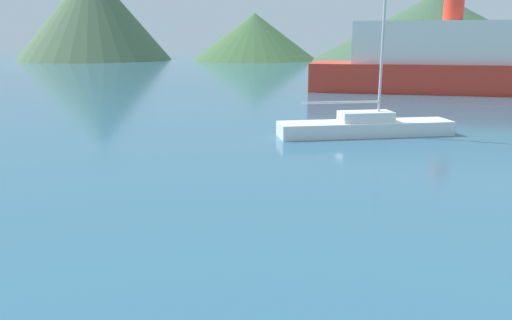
# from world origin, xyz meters

# --- Properties ---
(sailboat_inner) EXTENTS (8.09, 4.33, 10.06)m
(sailboat_inner) POSITION_xyz_m (3.51, 24.48, 0.47)
(sailboat_inner) COLOR white
(sailboat_inner) RESTS_ON ground_plane
(ferry_distant) EXTENTS (22.50, 6.53, 7.27)m
(ferry_distant) POSITION_xyz_m (10.26, 45.43, 2.49)
(ferry_distant) COLOR red
(ferry_distant) RESTS_ON ground_plane
(hill_west) EXTENTS (30.03, 30.03, 17.96)m
(hill_west) POSITION_xyz_m (-49.25, 95.40, 8.98)
(hill_west) COLOR #4C6647
(hill_west) RESTS_ON ground_plane
(hill_central) EXTENTS (24.81, 24.81, 9.07)m
(hill_central) POSITION_xyz_m (-17.64, 100.67, 4.53)
(hill_central) COLOR #3D6038
(hill_central) RESTS_ON ground_plane
(hill_east) EXTENTS (46.09, 46.09, 12.52)m
(hill_east) POSITION_xyz_m (16.31, 103.07, 6.26)
(hill_east) COLOR #38563D
(hill_east) RESTS_ON ground_plane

